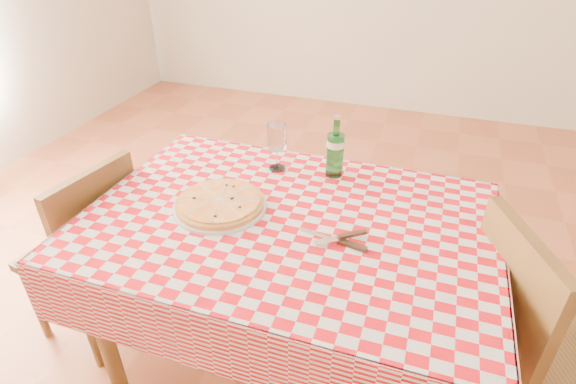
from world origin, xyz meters
name	(u,v)px	position (x,y,z in m)	size (l,w,h in m)	color
dining_table	(288,242)	(0.00, 0.00, 0.66)	(1.20, 0.80, 0.75)	brown
tablecloth	(288,219)	(0.00, 0.00, 0.75)	(1.30, 0.90, 0.01)	#B10A13
chair_near	(526,332)	(0.77, 0.01, 0.50)	(0.52, 0.52, 0.87)	brown
chair_far	(91,246)	(-0.80, -0.06, 0.48)	(0.43, 0.43, 0.84)	brown
pizza_plate	(220,202)	(-0.23, -0.01, 0.78)	(0.31, 0.31, 0.04)	#C78F42
water_bottle	(335,146)	(0.07, 0.32, 0.88)	(0.07, 0.07, 0.24)	#1A6B28
wine_glass	(277,147)	(-0.14, 0.29, 0.85)	(0.07, 0.07, 0.18)	white
cutlery	(338,239)	(0.18, -0.07, 0.77)	(0.23, 0.19, 0.02)	silver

